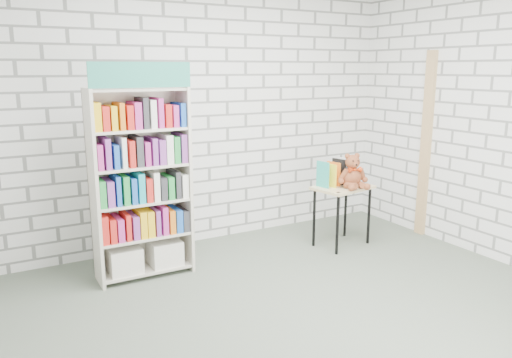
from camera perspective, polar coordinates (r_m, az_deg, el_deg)
ground at (r=4.19m, az=6.48°, el=-14.61°), size 4.50×4.50×0.00m
room_shell at (r=3.73m, az=7.16°, el=10.59°), size 4.52×4.02×2.81m
bookshelf at (r=4.65m, az=-13.01°, el=-0.36°), size 0.87×0.34×1.96m
display_table at (r=5.48m, az=9.86°, el=-1.76°), size 0.68×0.53×0.66m
table_books at (r=5.49m, az=9.16°, el=0.66°), size 0.46×0.26×0.26m
teddy_bear at (r=5.40m, az=11.02°, el=0.58°), size 0.33×0.32×0.37m
door_trim at (r=6.00m, az=18.83°, el=3.68°), size 0.05×0.12×2.10m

